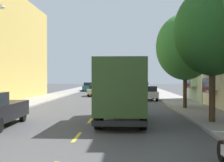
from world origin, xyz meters
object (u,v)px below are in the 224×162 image
Objects in this scene: street_tree_second at (212,31)px; parked_pickup_red at (142,89)px; moving_champagne_sedan at (96,90)px; parked_wagon_silver at (148,92)px; delivery_box_truck at (122,87)px; parked_sedan_orange at (140,87)px; parked_wagon_teal at (89,86)px; street_tree_third at (185,47)px.

parked_pickup_red is at bearing 94.31° from street_tree_second.
parked_wagon_silver is at bearing -48.56° from moving_champagne_sedan.
delivery_box_truck is 1.66× the size of parked_sedan_orange.
street_tree_second is at bearing -86.80° from parked_sedan_orange.
parked_wagon_silver is at bearing 81.75° from delivery_box_truck.
parked_wagon_silver is at bearing -89.99° from parked_sedan_orange.
street_tree_second reaches higher than parked_pickup_red.
parked_wagon_teal is 15.06m from moving_champagne_sedan.
parked_wagon_teal reaches higher than parked_sedan_orange.
parked_sedan_orange is at bearing 90.01° from parked_wagon_silver.
street_tree_second is 7.67m from street_tree_third.
parked_pickup_red is 1.18× the size of moving_champagne_sedan.
street_tree_third is 19.36m from moving_champagne_sedan.
street_tree_third is 0.94× the size of delivery_box_truck.
moving_champagne_sedan is (-8.20, 24.76, -4.03)m from street_tree_second.
street_tree_third is 11.08m from parked_wagon_silver.
moving_champagne_sedan is at bearing 115.63° from street_tree_third.
parked_pickup_red is 1.12× the size of parked_wagon_silver.
street_tree_second is 1.47× the size of parked_wagon_teal.
street_tree_third reaches higher than parked_wagon_silver.
moving_champagne_sedan is (-8.20, 17.09, -3.93)m from street_tree_third.
street_tree_second is 1.54× the size of parked_sedan_orange.
parked_wagon_silver is 9.23m from moving_champagne_sedan.
parked_pickup_red is at bearing 30.41° from moving_champagne_sedan.
street_tree_third reaches higher than delivery_box_truck.
street_tree_third is 1.33× the size of parked_pickup_red.
street_tree_second is at bearing -71.68° from moving_champagne_sedan.
street_tree_second is 0.93× the size of delivery_box_truck.
street_tree_second is 5.46m from delivery_box_truck.
parked_sedan_orange is (-0.00, 19.59, -0.05)m from parked_wagon_silver.
parked_wagon_teal is 23.42m from parked_wagon_silver.
moving_champagne_sedan is at bearing 98.42° from delivery_box_truck.
parked_wagon_silver is at bearing -89.75° from parked_pickup_red.
street_tree_second is 26.40m from moving_champagne_sedan.
street_tree_second is at bearing -90.00° from street_tree_third.
delivery_box_truck is (-4.60, 0.49, -2.89)m from street_tree_second.
parked_sedan_orange is at bearing 89.73° from parked_pickup_red.
moving_champagne_sedan is (-6.11, 6.92, -0.05)m from parked_wagon_silver.
moving_champagne_sedan is at bearing -80.25° from parked_wagon_teal.
parked_pickup_red is at bearing 90.25° from parked_wagon_silver.
parked_wagon_teal is at bearing 111.71° from parked_wagon_silver.
parked_pickup_red is 10.48m from parked_wagon_silver.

